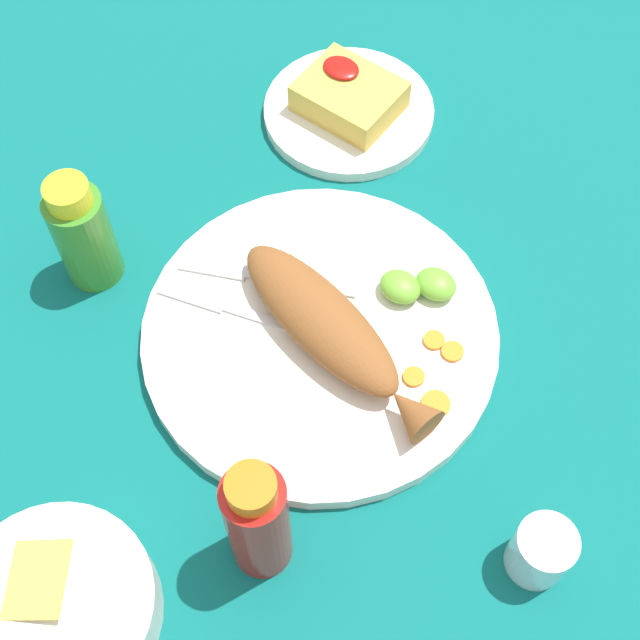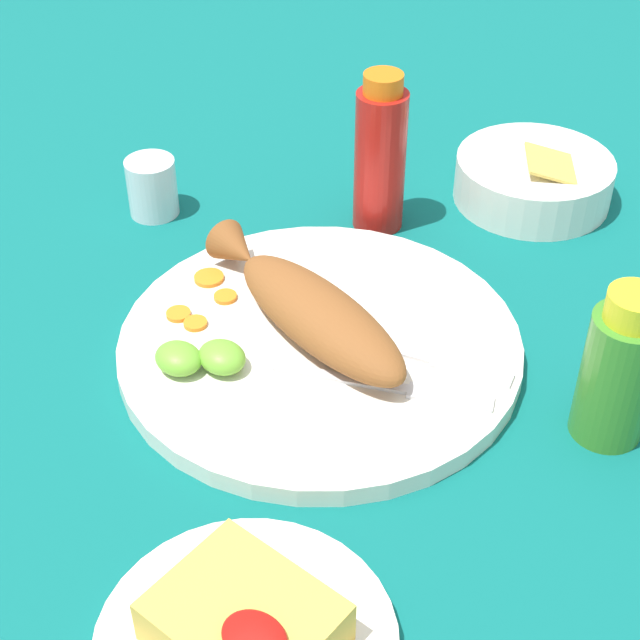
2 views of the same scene
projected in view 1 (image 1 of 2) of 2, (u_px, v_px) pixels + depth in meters
The scene contains 17 objects.
ground_plane at pixel (320, 339), 0.90m from camera, with size 4.00×4.00×0.00m, color #0C605B.
main_plate at pixel (320, 335), 0.89m from camera, with size 0.35×0.35×0.02m, color white.
fried_fish at pixel (329, 328), 0.85m from camera, with size 0.26×0.11×0.05m.
fork_near at pixel (232, 309), 0.89m from camera, with size 0.18×0.07×0.00m.
fork_far at pixel (255, 275), 0.91m from camera, with size 0.17×0.09×0.00m.
carrot_slice_near at pixel (433, 407), 0.84m from camera, with size 0.03×0.03×0.00m, color orange.
carrot_slice_mid at pixel (414, 377), 0.85m from camera, with size 0.02×0.02×0.00m, color orange.
carrot_slice_far at pixel (452, 352), 0.87m from camera, with size 0.02×0.02×0.00m, color orange.
carrot_slice_extra at pixel (434, 340), 0.87m from camera, with size 0.02×0.02×0.00m, color orange.
lime_wedge_main at pixel (436, 284), 0.89m from camera, with size 0.04×0.04×0.02m, color #6BB233.
lime_wedge_side at pixel (400, 287), 0.89m from camera, with size 0.04×0.04×0.02m, color #6BB233.
hot_sauce_bottle_red at pixel (258, 521), 0.72m from camera, with size 0.05×0.05×0.17m.
hot_sauce_bottle_green at pixel (83, 234), 0.88m from camera, with size 0.06×0.06×0.14m.
salt_cup at pixel (540, 553), 0.76m from camera, with size 0.05×0.05×0.06m.
side_plate_fries at pixel (349, 112), 1.04m from camera, with size 0.20×0.20×0.01m, color white.
fries_pile at pixel (349, 96), 1.02m from camera, with size 0.11×0.09×0.04m.
guacamole_bowl at pixel (57, 608), 0.74m from camera, with size 0.17×0.17×0.06m.
Camera 1 is at (-0.26, 0.35, 0.78)m, focal length 50.00 mm.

